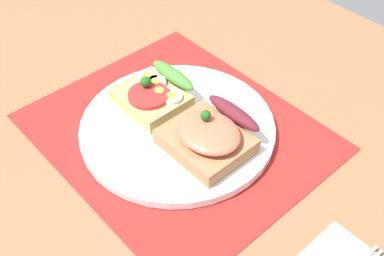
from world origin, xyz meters
The scene contains 5 objects.
ground_plane centered at (0.00, 0.00, -1.60)cm, with size 120.00×90.00×3.20cm, color brown.
placemat centered at (0.00, 0.00, 0.15)cm, with size 38.16×32.41×0.30cm, color #A4221E.
plate centered at (0.00, 0.00, 0.89)cm, with size 26.98×26.98×1.19cm, color white.
sandwich_egg_tomato centered at (-5.68, 0.48, 3.10)cm, with size 9.65×9.50×4.35cm.
sandwich_salmon centered at (5.85, 0.45, 3.44)cm, with size 10.73×10.63×5.42cm.
Camera 1 is at (36.90, -30.62, 47.87)cm, focal length 45.32 mm.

